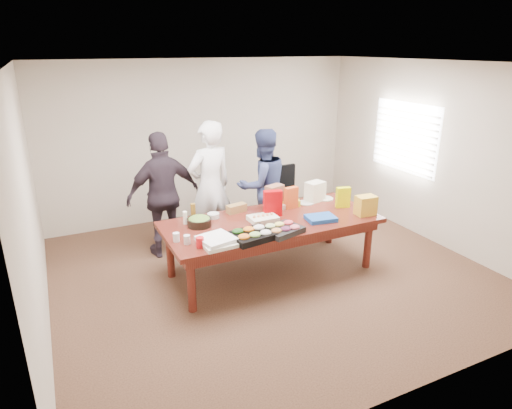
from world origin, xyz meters
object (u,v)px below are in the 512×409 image
person_right (263,185)px  sheet_cake (263,219)px  office_chair (289,200)px  salad_bowl (199,222)px  conference_table (271,246)px  person_center (210,187)px

person_right → sheet_cake: bearing=59.4°
office_chair → salad_bowl: (-1.87, -0.99, 0.30)m
person_right → sheet_cake: (-0.51, -1.03, -0.09)m
sheet_cake → office_chair: bearing=48.3°
conference_table → person_center: size_ratio=1.46×
conference_table → person_right: 1.23m
person_center → salad_bowl: size_ratio=6.22×
person_center → person_right: person_center is taller
conference_table → salad_bowl: salad_bowl is taller
sheet_cake → person_right: bearing=64.2°
office_chair → person_right: size_ratio=0.57×
sheet_cake → salad_bowl: size_ratio=1.17×
conference_table → office_chair: (0.96, 1.21, 0.12)m
sheet_cake → conference_table: bearing=-12.1°
conference_table → salad_bowl: bearing=166.4°
office_chair → conference_table: bearing=-132.5°
person_center → salad_bowl: person_center is taller
salad_bowl → person_right: bearing=32.7°
person_right → conference_table: bearing=65.0°
office_chair → sheet_cake: 1.62m
conference_table → office_chair: size_ratio=2.81×
conference_table → office_chair: office_chair is taller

